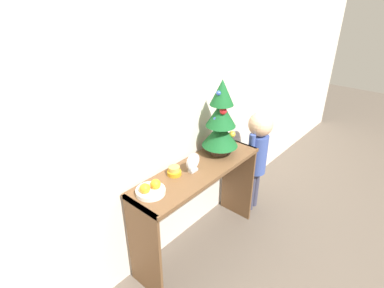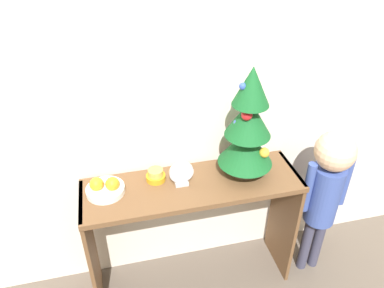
% 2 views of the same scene
% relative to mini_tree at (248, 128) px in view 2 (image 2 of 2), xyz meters
% --- Properties ---
extents(back_wall, '(7.00, 0.05, 2.50)m').
position_rel_mini_tree_xyz_m(back_wall, '(-0.29, 0.20, 0.18)').
color(back_wall, beige).
rests_on(back_wall, ground_plane).
extents(console_table, '(1.17, 0.36, 0.78)m').
position_rel_mini_tree_xyz_m(console_table, '(-0.29, -0.02, -0.47)').
color(console_table, brown).
rests_on(console_table, ground_plane).
extents(mini_tree, '(0.29, 0.29, 0.62)m').
position_rel_mini_tree_xyz_m(mini_tree, '(0.00, 0.00, 0.00)').
color(mini_tree, '#4C3828').
rests_on(mini_tree, console_table).
extents(fruit_bowl, '(0.20, 0.20, 0.09)m').
position_rel_mini_tree_xyz_m(fruit_bowl, '(-0.74, 0.01, -0.26)').
color(fruit_bowl, silver).
rests_on(fruit_bowl, console_table).
extents(singing_bowl, '(0.10, 0.10, 0.07)m').
position_rel_mini_tree_xyz_m(singing_bowl, '(-0.48, 0.05, -0.26)').
color(singing_bowl, '#B78419').
rests_on(singing_bowl, console_table).
extents(desk_clock, '(0.13, 0.04, 0.15)m').
position_rel_mini_tree_xyz_m(desk_clock, '(-0.35, -0.02, -0.22)').
color(desk_clock, '#B2B2B7').
rests_on(desk_clock, console_table).
extents(child_figure, '(0.28, 0.22, 1.03)m').
position_rel_mini_tree_xyz_m(child_figure, '(0.47, -0.11, -0.38)').
color(child_figure, '#38384C').
rests_on(child_figure, ground_plane).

